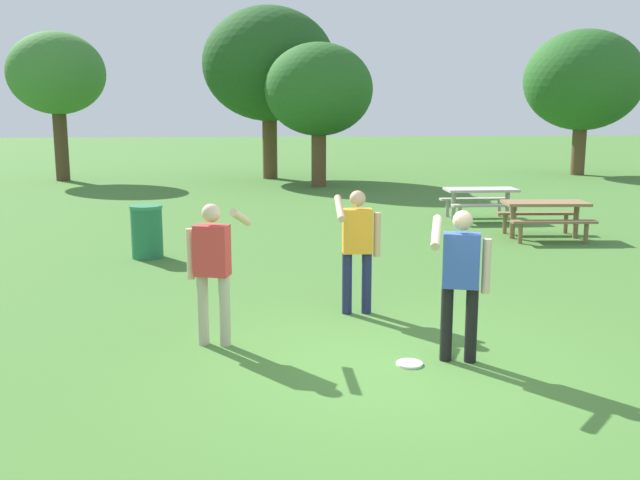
# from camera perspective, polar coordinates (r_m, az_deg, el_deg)

# --- Properties ---
(ground_plane) EXTENTS (120.00, 120.00, 0.00)m
(ground_plane) POSITION_cam_1_polar(r_m,az_deg,el_deg) (7.60, 6.51, -10.25)
(ground_plane) COLOR #447530
(person_thrower) EXTENTS (0.74, 0.64, 1.64)m
(person_thrower) POSITION_cam_1_polar(r_m,az_deg,el_deg) (7.64, 11.21, -2.73)
(person_thrower) COLOR black
(person_thrower) RESTS_ON ground
(person_catcher) EXTENTS (0.74, 0.64, 1.64)m
(person_catcher) POSITION_cam_1_polar(r_m,az_deg,el_deg) (8.13, -8.58, -1.84)
(person_catcher) COLOR #B7AD93
(person_catcher) RESTS_ON ground
(person_bystander) EXTENTS (0.62, 0.67, 1.64)m
(person_bystander) POSITION_cam_1_polar(r_m,az_deg,el_deg) (9.28, 3.01, -0.19)
(person_bystander) COLOR #1E234C
(person_bystander) RESTS_ON ground
(frisbee) EXTENTS (0.28, 0.28, 0.03)m
(frisbee) POSITION_cam_1_polar(r_m,az_deg,el_deg) (7.73, 7.18, -9.80)
(frisbee) COLOR white
(frisbee) RESTS_ON ground
(picnic_table_near) EXTENTS (1.81, 1.55, 0.77)m
(picnic_table_near) POSITION_cam_1_polar(r_m,az_deg,el_deg) (15.50, 17.57, 2.19)
(picnic_table_near) COLOR olive
(picnic_table_near) RESTS_ON ground
(picnic_table_far) EXTENTS (1.72, 1.45, 0.77)m
(picnic_table_far) POSITION_cam_1_polar(r_m,az_deg,el_deg) (17.63, 12.75, 3.38)
(picnic_table_far) COLOR #B2ADA3
(picnic_table_far) RESTS_ON ground
(trash_can_beside_table) EXTENTS (0.59, 0.59, 0.96)m
(trash_can_beside_table) POSITION_cam_1_polar(r_m,az_deg,el_deg) (13.24, -13.70, 0.67)
(trash_can_beside_table) COLOR #237047
(trash_can_beside_table) RESTS_ON ground
(tree_tall_left) EXTENTS (3.49, 3.49, 5.40)m
(tree_tall_left) POSITION_cam_1_polar(r_m,az_deg,el_deg) (28.19, -20.36, 12.33)
(tree_tall_left) COLOR #4C3823
(tree_tall_left) RESTS_ON ground
(tree_broad_center) EXTENTS (4.97, 4.97, 6.40)m
(tree_broad_center) POSITION_cam_1_polar(r_m,az_deg,el_deg) (27.45, -4.12, 13.84)
(tree_broad_center) COLOR brown
(tree_broad_center) RESTS_ON ground
(tree_far_right) EXTENTS (3.65, 3.65, 4.84)m
(tree_far_right) POSITION_cam_1_polar(r_m,az_deg,el_deg) (24.48, -0.10, 11.91)
(tree_far_right) COLOR brown
(tree_far_right) RESTS_ON ground
(tree_slender_mid) EXTENTS (4.63, 4.63, 5.72)m
(tree_slender_mid) POSITION_cam_1_polar(r_m,az_deg,el_deg) (30.68, 20.33, 11.88)
(tree_slender_mid) COLOR brown
(tree_slender_mid) RESTS_ON ground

